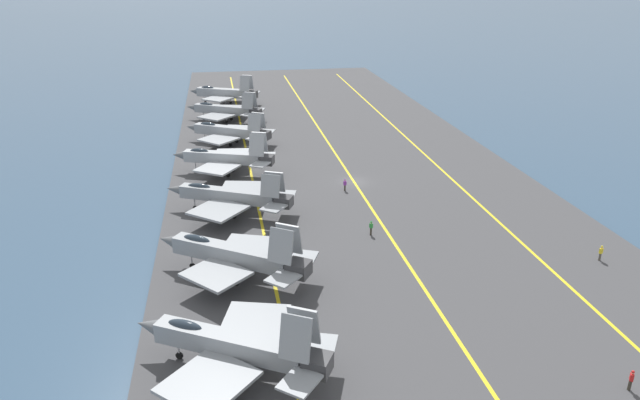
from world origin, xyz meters
name	(u,v)px	position (x,y,z in m)	size (l,w,h in m)	color
ground_plane	(354,184)	(0.00, 0.00, 0.00)	(2000.00, 2000.00, 0.00)	#334C66
carrier_deck	(354,183)	(0.00, 0.00, 0.20)	(199.70, 53.31, 0.40)	#424244
deck_stripe_foul_line	(448,176)	(0.00, -14.66, 0.40)	(179.73, 0.36, 0.01)	yellow
deck_stripe_centerline	(354,182)	(0.00, 0.00, 0.40)	(179.73, 0.36, 0.01)	yellow
deck_stripe_edge_line	(254,188)	(0.00, 14.66, 0.40)	(179.73, 0.36, 0.01)	yellow
parked_jet_second	(233,345)	(-40.05, 18.77, 2.97)	(14.08, 16.12, 6.75)	gray
parked_jet_third	(234,254)	(-25.45, 18.24, 3.15)	(13.23, 16.50, 6.87)	gray
parked_jet_fourth	(231,196)	(-9.10, 18.07, 2.98)	(13.76, 16.84, 6.16)	gray
parked_jet_fifth	(225,158)	(6.50, 18.49, 3.07)	(12.89, 15.96, 6.74)	#9EA3A8
parked_jet_sixth	(229,131)	(22.47, 17.53, 2.77)	(13.32, 16.21, 6.12)	#93999E
parked_jet_seventh	(225,110)	(38.89, 17.90, 2.83)	(13.49, 16.31, 6.30)	gray
parked_jet_eighth	(224,93)	(54.28, 17.78, 3.18)	(12.98, 16.38, 6.95)	#93999E
crew_red_vest	(631,379)	(-47.11, -10.17, 1.37)	(0.46, 0.43, 1.76)	#383328
crew_purple_vest	(345,184)	(-3.39, 2.09, 1.36)	(0.36, 0.44, 1.75)	#383328
crew_green_vest	(371,227)	(-17.97, 2.11, 1.38)	(0.46, 0.42, 1.78)	#383328
crew_yellow_vest	(601,252)	(-28.31, -20.58, 1.37)	(0.39, 0.45, 1.76)	#4C473D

